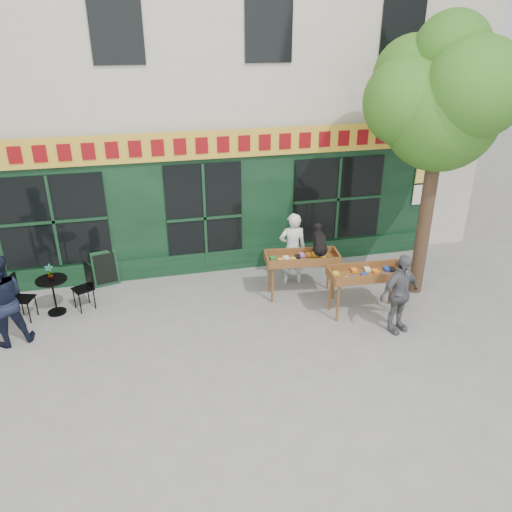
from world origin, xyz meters
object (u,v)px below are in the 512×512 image
object	(u,v)px
book_cart_center	(302,261)
man_left	(2,301)
man_right	(399,294)
woman	(293,248)
book_cart_right	(367,276)
bistro_table	(53,289)
dog	(320,239)

from	to	relation	value
book_cart_center	man_left	bearing A→B (deg)	-168.77
man_right	woman	bearing A→B (deg)	101.96
woman	man_left	bearing A→B (deg)	17.60
book_cart_center	book_cart_right	bearing A→B (deg)	-36.80
book_cart_center	woman	xyz separation A→B (m)	(0.00, 0.65, -0.00)
man_left	bistro_table	bearing A→B (deg)	-145.06
bistro_table	man_left	xyz separation A→B (m)	(-0.70, -0.90, 0.32)
book_cart_center	dog	xyz separation A→B (m)	(0.35, -0.05, 0.47)
dog	woman	bearing A→B (deg)	123.45
dog	woman	size ratio (longest dim) A/B	0.36
book_cart_right	man_left	distance (m)	6.78
book_cart_right	man_right	bearing A→B (deg)	-65.34
bistro_table	man_left	distance (m)	1.18
dog	woman	distance (m)	0.91
dog	man_left	xyz separation A→B (m)	(-6.08, -0.39, -0.42)
book_cart_center	dog	world-z (taller)	dog
man_left	book_cart_center	bearing A→B (deg)	167.15
book_cart_right	man_right	xyz separation A→B (m)	(0.30, -0.75, -0.04)
dog	man_right	xyz separation A→B (m)	(0.97, -1.68, -0.51)
man_left	man_right	bearing A→B (deg)	152.43
man_right	man_left	bearing A→B (deg)	152.48
woman	man_right	distance (m)	2.72
book_cart_right	bistro_table	size ratio (longest dim) A/B	2.01
man_right	man_left	distance (m)	7.17
book_cart_right	man_right	world-z (taller)	man_right
dog	book_cart_center	bearing A→B (deg)	178.76
book_cart_right	woman	bearing A→B (deg)	125.02
book_cart_center	man_right	bearing A→B (deg)	-45.66
book_cart_center	man_right	size ratio (longest dim) A/B	1.00
dog	woman	xyz separation A→B (m)	(-0.35, 0.70, -0.47)
book_cart_right	bistro_table	xyz separation A→B (m)	(-6.06, 1.44, -0.28)
dog	man_right	bearing A→B (deg)	-52.99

